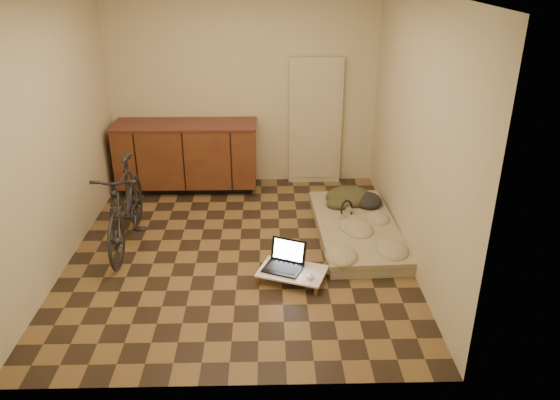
{
  "coord_description": "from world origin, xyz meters",
  "views": [
    {
      "loc": [
        0.31,
        -5.1,
        2.91
      ],
      "look_at": [
        0.44,
        0.08,
        0.55
      ],
      "focal_mm": 35.0,
      "sensor_mm": 36.0,
      "label": 1
    }
  ],
  "objects_px": {
    "bicycle": "(125,201)",
    "lap_desk": "(292,272)",
    "laptop": "(285,262)",
    "futon": "(356,229)"
  },
  "relations": [
    {
      "from": "bicycle",
      "to": "futon",
      "type": "bearing_deg",
      "value": 2.37
    },
    {
      "from": "bicycle",
      "to": "lap_desk",
      "type": "distance_m",
      "value": 1.94
    },
    {
      "from": "bicycle",
      "to": "laptop",
      "type": "height_order",
      "value": "bicycle"
    },
    {
      "from": "bicycle",
      "to": "futon",
      "type": "relative_size",
      "value": 0.87
    },
    {
      "from": "lap_desk",
      "to": "laptop",
      "type": "height_order",
      "value": "laptop"
    },
    {
      "from": "bicycle",
      "to": "lap_desk",
      "type": "height_order",
      "value": "bicycle"
    },
    {
      "from": "lap_desk",
      "to": "laptop",
      "type": "relative_size",
      "value": 1.62
    },
    {
      "from": "bicycle",
      "to": "lap_desk",
      "type": "bearing_deg",
      "value": -24.24
    },
    {
      "from": "laptop",
      "to": "bicycle",
      "type": "bearing_deg",
      "value": -178.88
    },
    {
      "from": "laptop",
      "to": "futon",
      "type": "bearing_deg",
      "value": 67.84
    }
  ]
}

